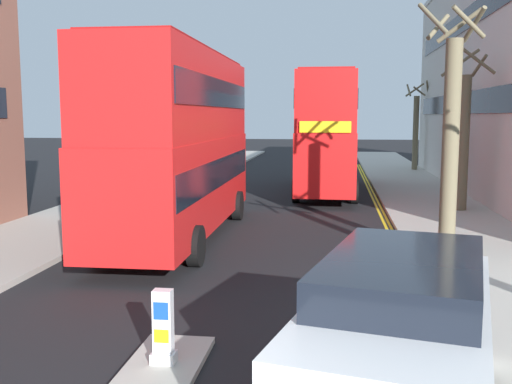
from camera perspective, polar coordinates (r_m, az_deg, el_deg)
name	(u,v)px	position (r m, az deg, el deg)	size (l,w,h in m)	color
sidewalk_right	(457,228)	(20.60, 18.72, -3.28)	(4.00, 80.00, 0.14)	#ADA89E
sidewalk_left	(80,219)	(22.09, -16.56, -2.49)	(4.00, 80.00, 0.14)	#ADA89E
kerb_line_outer	(398,241)	(18.35, 13.46, -4.58)	(0.10, 56.00, 0.01)	yellow
kerb_line_inner	(392,241)	(18.33, 12.96, -4.57)	(0.10, 56.00, 0.01)	yellow
traffic_island	(164,366)	(9.28, -8.83, -16.16)	(1.10, 2.20, 0.10)	#ADA89E
keep_left_bollard	(163,330)	(9.07, -8.90, -12.93)	(0.36, 0.28, 1.11)	silver
double_decker_bus_away	(179,139)	(18.07, -7.40, 5.06)	(2.84, 10.82, 5.64)	red
double_decker_bus_oncoming	(327,130)	(28.73, 6.86, 5.91)	(2.83, 10.82, 5.64)	red
taxi_minivan	(399,349)	(7.24, 13.60, -14.49)	(2.92, 5.11, 2.12)	white
pedestrian_far	(456,185)	(24.80, 18.69, 0.61)	(0.34, 0.22, 1.62)	#2D2D38
street_tree_near	(416,129)	(40.93, 15.11, 5.90)	(1.56, 1.56, 5.84)	#6B6047
street_tree_mid	(464,136)	(23.81, 19.35, 5.07)	(1.74, 1.80, 6.19)	#6B6047
street_tree_far	(451,138)	(16.20, 18.20, 4.98)	(1.68, 1.68, 6.48)	#6B6047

